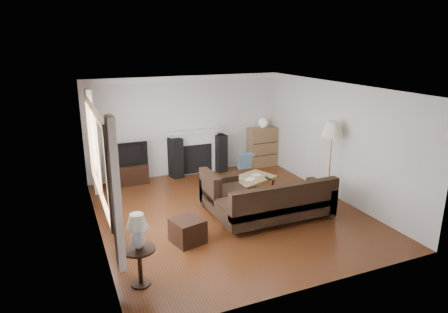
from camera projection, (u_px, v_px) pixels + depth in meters
name	position (u px, v px, depth m)	size (l,w,h in m)	color
room	(230.00, 153.00, 7.67)	(5.10, 5.60, 2.54)	#532812
window	(98.00, 155.00, 6.49)	(0.12, 2.74, 1.54)	brown
curtain_near	(116.00, 195.00, 5.21)	(0.10, 0.35, 2.10)	silver
curtain_far	(92.00, 142.00, 7.90)	(0.10, 0.35, 2.10)	silver
fireplace	(194.00, 152.00, 10.25)	(1.40, 0.26, 1.15)	white
tv_stand	(127.00, 174.00, 9.57)	(0.96, 0.43, 0.48)	black
television	(126.00, 153.00, 9.42)	(0.98, 0.13, 0.56)	black
speaker_left	(176.00, 158.00, 9.98)	(0.28, 0.33, 1.00)	black
speaker_right	(220.00, 153.00, 10.45)	(0.27, 0.33, 0.98)	black
bookshelf	(262.00, 147.00, 10.89)	(0.78, 0.37, 1.07)	brown
globe_lamp	(263.00, 123.00, 10.70)	(0.25, 0.25, 0.25)	white
sectional_sofa	(276.00, 201.00, 7.59)	(2.41, 1.76, 0.78)	black
coffee_table	(248.00, 189.00, 8.66)	(1.21, 0.66, 0.47)	olive
footstool	(188.00, 231.00, 6.82)	(0.50, 0.50, 0.42)	black
floor_lamp	(330.00, 162.00, 8.42)	(0.45, 0.45, 1.74)	#C38243
side_table	(140.00, 266.00, 5.61)	(0.46, 0.46, 0.57)	black
table_lamp	(138.00, 232.00, 5.45)	(0.31, 0.31, 0.51)	silver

